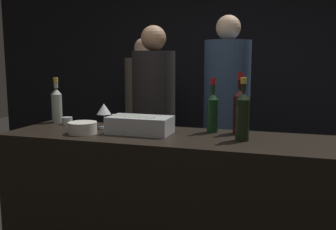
% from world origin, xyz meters
% --- Properties ---
extents(wall_back_chalkboard, '(6.40, 0.06, 2.80)m').
position_xyz_m(wall_back_chalkboard, '(0.00, 2.69, 1.40)').
color(wall_back_chalkboard, black).
rests_on(wall_back_chalkboard, ground_plane).
extents(bar_counter, '(2.02, 0.59, 0.98)m').
position_xyz_m(bar_counter, '(0.00, 0.30, 0.49)').
color(bar_counter, black).
rests_on(bar_counter, ground_plane).
extents(ice_bin_with_bottles, '(0.39, 0.21, 0.12)m').
position_xyz_m(ice_bin_with_bottles, '(-0.18, 0.30, 1.04)').
color(ice_bin_with_bottles, '#B7BABF').
rests_on(ice_bin_with_bottles, bar_counter).
extents(bowl_white, '(0.18, 0.18, 0.07)m').
position_xyz_m(bowl_white, '(-0.51, 0.19, 1.02)').
color(bowl_white, silver).
rests_on(bowl_white, bar_counter).
extents(wine_glass, '(0.10, 0.10, 0.16)m').
position_xyz_m(wine_glass, '(-0.48, 0.41, 1.10)').
color(wine_glass, silver).
rests_on(wine_glass, bar_counter).
extents(candle_votive, '(0.07, 0.07, 0.05)m').
position_xyz_m(candle_votive, '(-0.79, 0.45, 1.01)').
color(candle_votive, silver).
rests_on(candle_votive, bar_counter).
extents(champagne_bottle, '(0.08, 0.08, 0.36)m').
position_xyz_m(champagne_bottle, '(0.45, 0.28, 1.13)').
color(champagne_bottle, black).
rests_on(champagne_bottle, bar_counter).
extents(rose_wine_bottle, '(0.07, 0.07, 0.33)m').
position_xyz_m(rose_wine_bottle, '(-0.91, 0.51, 1.12)').
color(rose_wine_bottle, '#9EA899').
rests_on(rose_wine_bottle, bar_counter).
extents(red_wine_bottle_burgundy, '(0.07, 0.07, 0.34)m').
position_xyz_m(red_wine_bottle_burgundy, '(0.25, 0.48, 1.12)').
color(red_wine_bottle_burgundy, '#143319').
rests_on(red_wine_bottle_burgundy, bar_counter).
extents(red_wine_bottle_tall, '(0.08, 0.08, 0.38)m').
position_xyz_m(red_wine_bottle_tall, '(0.41, 0.49, 1.13)').
color(red_wine_bottle_tall, '#380F0F').
rests_on(red_wine_bottle_tall, bar_counter).
extents(person_in_hoodie, '(0.40, 0.40, 1.81)m').
position_xyz_m(person_in_hoodie, '(0.19, 1.41, 1.00)').
color(person_in_hoodie, black).
rests_on(person_in_hoodie, ground_plane).
extents(person_blond_tee, '(0.36, 0.36, 1.72)m').
position_xyz_m(person_blond_tee, '(-0.38, 1.14, 0.96)').
color(person_blond_tee, black).
rests_on(person_blond_tee, ground_plane).
extents(person_grey_polo, '(0.42, 0.42, 1.66)m').
position_xyz_m(person_grey_polo, '(-0.78, 1.94, 0.91)').
color(person_grey_polo, black).
rests_on(person_grey_polo, ground_plane).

